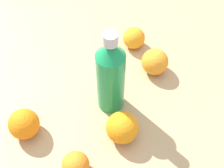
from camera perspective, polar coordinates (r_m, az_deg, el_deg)
The scene contains 7 objects.
ground_plane at distance 0.82m, azimuth 0.23°, elevation -3.91°, with size 2.40×2.40×0.00m, color tan.
water_bottle at distance 0.73m, azimuth -0.00°, elevation 1.69°, with size 0.07×0.07×0.25m.
orange_0 at distance 0.86m, azimuth 8.01°, elevation 4.12°, with size 0.08×0.08×0.08m, color orange.
orange_1 at distance 0.74m, azimuth 1.94°, elevation -8.13°, with size 0.08×0.08×0.08m, color orange.
orange_2 at distance 0.71m, azimuth -6.81°, elevation -14.73°, with size 0.06×0.06×0.06m, color orange.
orange_3 at distance 0.77m, azimuth -16.10°, elevation -7.19°, with size 0.08×0.08×0.08m, color orange.
orange_4 at distance 0.93m, azimuth 4.12°, elevation 8.56°, with size 0.07×0.07×0.07m, color orange.
Camera 1 is at (0.28, 0.33, 0.69)m, focal length 49.00 mm.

